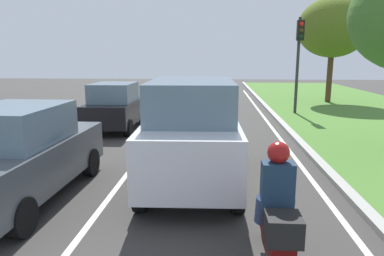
{
  "coord_description": "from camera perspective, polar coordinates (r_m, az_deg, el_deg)",
  "views": [
    {
      "loc": [
        1.41,
        0.86,
        2.78
      ],
      "look_at": [
        0.87,
        8.62,
        1.2
      ],
      "focal_mm": 33.42,
      "sensor_mm": 36.0,
      "label": 1
    }
  ],
  "objects": [
    {
      "name": "traffic_light_near_right",
      "position": [
        17.68,
        16.72,
        12.06
      ],
      "size": [
        0.32,
        0.5,
        4.51
      ],
      "color": "#2D2D2D",
      "rests_on": "ground"
    },
    {
      "name": "tree_roadside_far",
      "position": [
        22.77,
        21.61,
        14.69
      ],
      "size": [
        4.03,
        4.03,
        6.09
      ],
      "color": "#4C331E",
      "rests_on": "ground"
    },
    {
      "name": "motorcycle",
      "position": [
        4.89,
        13.15,
        -15.71
      ],
      "size": [
        0.4,
        1.9,
        1.01
      ],
      "rotation": [
        0.0,
        0.0,
        0.0
      ],
      "color": "#590A0A",
      "rests_on": "ground"
    },
    {
      "name": "rider_person",
      "position": [
        4.69,
        13.4,
        -8.68
      ],
      "size": [
        0.5,
        0.4,
        1.16
      ],
      "rotation": [
        0.0,
        0.0,
        0.0
      ],
      "color": "#192D47",
      "rests_on": "ground"
    },
    {
      "name": "curb_right",
      "position": [
        13.68,
        15.2,
        -0.39
      ],
      "size": [
        0.24,
        48.0,
        0.12
      ],
      "primitive_type": "cube",
      "color": "#9E9B93",
      "rests_on": "ground"
    },
    {
      "name": "car_sedan_left_lane",
      "position": [
        7.66,
        -25.78,
        -3.75
      ],
      "size": [
        1.91,
        4.33,
        1.86
      ],
      "rotation": [
        0.0,
        0.0,
        -0.02
      ],
      "color": "#474C51",
      "rests_on": "ground"
    },
    {
      "name": "car_suv_ahead",
      "position": [
        7.73,
        -0.0,
        -0.56
      ],
      "size": [
        2.09,
        4.56,
        2.28
      ],
      "rotation": [
        0.0,
        0.0,
        0.03
      ],
      "color": "silver",
      "rests_on": "ground"
    },
    {
      "name": "car_hatchback_far",
      "position": [
        13.88,
        -12.08,
        3.37
      ],
      "size": [
        1.75,
        3.71,
        1.78
      ],
      "rotation": [
        0.0,
        0.0,
        0.01
      ],
      "color": "black",
      "rests_on": "ground"
    },
    {
      "name": "lane_line_center",
      "position": [
        13.59,
        -5.07,
        -0.35
      ],
      "size": [
        0.12,
        32.0,
        0.01
      ],
      "primitive_type": "cube",
      "color": "silver",
      "rests_on": "ground"
    },
    {
      "name": "lane_line_right_edge",
      "position": [
        13.6,
        13.12,
        -0.6
      ],
      "size": [
        0.12,
        32.0,
        0.01
      ],
      "primitive_type": "cube",
      "color": "silver",
      "rests_on": "ground"
    },
    {
      "name": "ground_plane",
      "position": [
        13.5,
        -2.14,
        -0.4
      ],
      "size": [
        60.0,
        60.0,
        0.0
      ],
      "primitive_type": "plane",
      "color": "#383533"
    }
  ]
}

